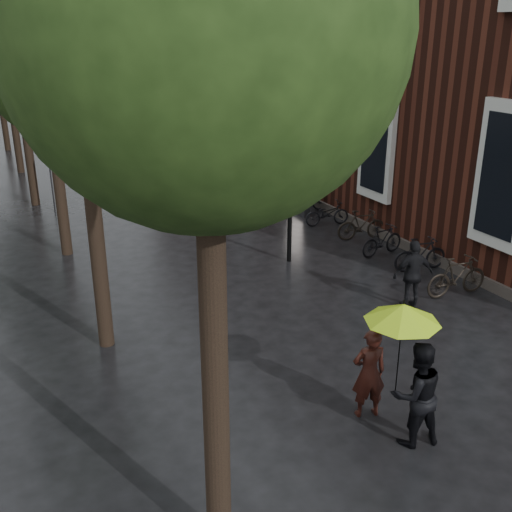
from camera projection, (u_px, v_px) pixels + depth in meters
ground at (500, 496)px, 8.71m from camera, size 120.00×120.00×0.00m
brick_building at (352, 36)px, 27.17m from camera, size 10.20×33.20×12.00m
street_trees at (24, 28)px, 18.12m from camera, size 4.33×34.03×8.91m
person_burgundy at (369, 373)px, 10.25m from camera, size 0.69×0.53×1.67m
person_black at (416, 394)px, 9.55m from camera, size 0.99×0.84×1.81m
lime_umbrella at (403, 313)px, 9.41m from camera, size 1.23×1.23×1.80m
pedestrian_walking at (413, 274)px, 14.29m from camera, size 1.07×0.63×1.71m
parked_bicycles at (327, 212)px, 20.45m from camera, size 2.12×13.36×1.05m
ad_lightbox at (299, 189)px, 21.54m from camera, size 0.28×1.19×1.80m
lamp_post at (291, 166)px, 16.43m from camera, size 0.24×0.24×4.62m
cycle_sign at (51, 168)px, 21.54m from camera, size 0.13×0.44×2.44m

